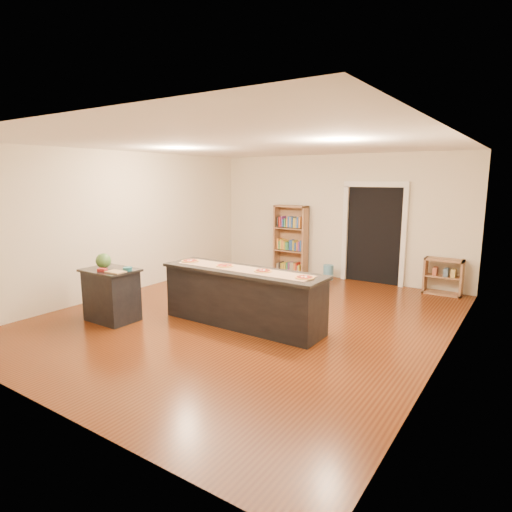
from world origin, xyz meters
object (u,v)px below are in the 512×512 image
Objects in this scene: side_counter at (112,295)px; kitchen_island at (242,297)px; waste_bin at (328,272)px; watermelon at (103,261)px; low_shelf at (443,277)px; bookshelf at (291,240)px.

kitchen_island is at bearing 28.62° from side_counter.
watermelon is at bearing -112.34° from waste_bin.
low_shelf is at bearing 58.84° from kitchen_island.
kitchen_island reaches higher than low_shelf.
bookshelf is 2.29× the size of low_shelf.
waste_bin is (1.73, 4.57, -0.26)m from side_counter.
watermelon is (-0.83, -4.69, 0.15)m from bookshelf.
bookshelf is at bearing 108.53° from kitchen_island.
low_shelf is at bearing 47.47° from watermelon.
waste_bin is (-0.15, 3.57, -0.28)m from kitchen_island.
kitchen_island reaches higher than waste_bin.
kitchen_island is 2.13m from side_counter.
bookshelf is (0.68, 4.68, 0.39)m from side_counter.
side_counter is at bearing -131.58° from low_shelf.
bookshelf reaches higher than side_counter.
side_counter reaches higher than low_shelf.
side_counter is 6.25m from low_shelf.
watermelon reaches higher than waste_bin.
side_counter is 4.75m from bookshelf.
waste_bin is 5.01m from watermelon.
watermelon is at bearing -153.20° from kitchen_island.
low_shelf is 2.14× the size of waste_bin.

